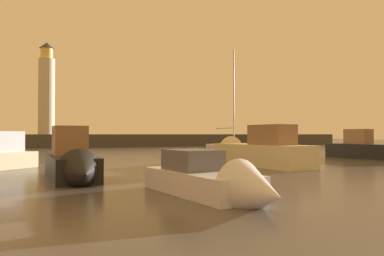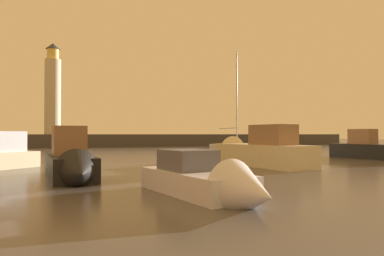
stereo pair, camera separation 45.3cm
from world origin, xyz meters
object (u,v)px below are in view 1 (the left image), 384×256
object	(u,v)px
motorboat_2	(73,163)
sailboat_moored	(230,150)
motorboat_0	(218,182)
motorboat_1	(251,151)
motorboat_6	(377,150)
lighthouse	(47,91)

from	to	relation	value
motorboat_2	sailboat_moored	distance (m)	19.85
motorboat_0	motorboat_2	xyz separation A→B (m)	(-4.32, 6.22, 0.26)
motorboat_1	motorboat_6	xyz separation A→B (m)	(12.39, 1.04, -0.13)
motorboat_1	motorboat_6	bearing A→B (deg)	4.79
motorboat_1	lighthouse	bearing A→B (deg)	111.28
motorboat_1	sailboat_moored	distance (m)	9.55
lighthouse	sailboat_moored	xyz separation A→B (m)	(17.72, -28.94, -8.29)
motorboat_6	sailboat_moored	bearing A→B (deg)	139.64
lighthouse	motorboat_0	xyz separation A→B (m)	(7.61, -48.80, -8.35)
motorboat_1	sailboat_moored	size ratio (longest dim) A/B	0.94
sailboat_moored	motorboat_2	bearing A→B (deg)	-136.60
sailboat_moored	motorboat_0	bearing A→B (deg)	-116.98
motorboat_2	motorboat_6	distance (m)	24.55
lighthouse	motorboat_2	distance (m)	43.47
lighthouse	sailboat_moored	size ratio (longest dim) A/B	1.45
lighthouse	motorboat_2	bearing A→B (deg)	-85.58
motorboat_0	motorboat_6	world-z (taller)	motorboat_6
sailboat_moored	motorboat_6	bearing A→B (deg)	-40.36
motorboat_2	sailboat_moored	size ratio (longest dim) A/B	0.72
motorboat_1	sailboat_moored	xyz separation A→B (m)	(2.91, 9.09, -0.33)
motorboat_2	motorboat_6	xyz separation A→B (m)	(23.91, 5.58, 0.00)
motorboat_0	motorboat_1	bearing A→B (deg)	56.20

